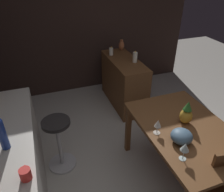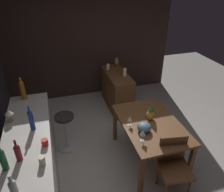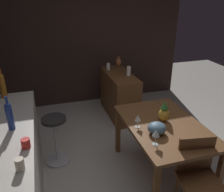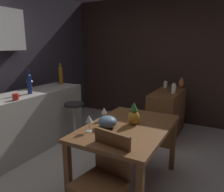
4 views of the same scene
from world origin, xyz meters
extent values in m
plane|color=#B7B2A8|center=(0.00, 0.00, 0.00)|extent=(9.00, 9.00, 0.00)
cube|color=#33231E|center=(2.55, 0.30, 1.30)|extent=(0.10, 4.40, 2.60)
cube|color=brown|center=(0.02, -0.31, 0.72)|extent=(1.29, 0.86, 0.04)
cube|color=brown|center=(-0.57, 0.07, 0.35)|extent=(0.06, 0.06, 0.70)
cube|color=brown|center=(0.61, 0.07, 0.35)|extent=(0.06, 0.06, 0.70)
cube|color=brown|center=(0.61, -0.69, 0.35)|extent=(0.06, 0.06, 0.70)
cube|color=#B2ADA3|center=(0.10, 1.46, 0.45)|extent=(2.10, 0.60, 0.90)
cube|color=brown|center=(1.71, -0.33, 0.41)|extent=(1.10, 0.44, 0.82)
cube|color=brown|center=(-0.68, -0.36, 0.45)|extent=(0.46, 0.46, 0.04)
cube|color=brown|center=(-0.50, -0.39, 0.66)|extent=(0.09, 0.38, 0.42)
cylinder|color=brown|center=(-0.49, -0.23, 0.22)|extent=(0.04, 0.04, 0.43)
cylinder|color=#262323|center=(0.65, 0.94, 0.67)|extent=(0.32, 0.32, 0.04)
cylinder|color=silver|center=(0.65, 0.94, 0.33)|extent=(0.04, 0.04, 0.65)
cylinder|color=silver|center=(0.65, 0.94, 0.01)|extent=(0.34, 0.34, 0.03)
cylinder|color=silver|center=(0.06, 0.02, 0.74)|extent=(0.07, 0.07, 0.00)
cylinder|color=silver|center=(0.06, 0.02, 0.78)|extent=(0.01, 0.01, 0.08)
cone|color=silver|center=(0.06, 0.02, 0.86)|extent=(0.07, 0.07, 0.08)
cylinder|color=silver|center=(-0.32, -0.02, 0.74)|extent=(0.06, 0.06, 0.00)
cylinder|color=silver|center=(-0.32, -0.02, 0.79)|extent=(0.01, 0.01, 0.10)
cone|color=silver|center=(-0.32, -0.02, 0.88)|extent=(0.08, 0.08, 0.08)
ellipsoid|color=gold|center=(0.10, -0.34, 0.82)|extent=(0.13, 0.13, 0.16)
cone|color=#2D6B28|center=(0.10, -0.34, 0.95)|extent=(0.09, 0.09, 0.10)
ellipsoid|color=slate|center=(-0.13, -0.13, 0.80)|extent=(0.20, 0.20, 0.13)
cylinder|color=#8C5114|center=(1.03, 1.52, 1.04)|extent=(0.08, 0.08, 0.29)
sphere|color=#8C5114|center=(1.03, 1.52, 1.19)|extent=(0.08, 0.08, 0.08)
cylinder|color=#8C5114|center=(1.03, 1.52, 1.25)|extent=(0.04, 0.04, 0.08)
cylinder|color=navy|center=(0.16, 1.37, 1.03)|extent=(0.07, 0.07, 0.26)
sphere|color=navy|center=(0.16, 1.37, 1.16)|extent=(0.07, 0.07, 0.07)
cylinder|color=navy|center=(0.16, 1.37, 1.22)|extent=(0.03, 0.03, 0.08)
cylinder|color=red|center=(-0.21, 1.22, 0.94)|extent=(0.08, 0.08, 0.09)
torus|color=red|center=(-0.16, 1.22, 0.95)|extent=(0.05, 0.01, 0.05)
cylinder|color=#A58447|center=(0.43, 1.67, 0.91)|extent=(0.08, 0.08, 0.02)
cylinder|color=#A58447|center=(0.43, 1.67, 0.97)|extent=(0.02, 0.02, 0.10)
cone|color=beige|center=(0.43, 1.67, 1.06)|extent=(0.11, 0.11, 0.07)
cylinder|color=white|center=(1.99, -0.20, 0.88)|extent=(0.07, 0.07, 0.12)
ellipsoid|color=yellow|center=(1.99, -0.20, 0.96)|extent=(0.01, 0.01, 0.03)
cylinder|color=white|center=(1.58, -0.45, 0.90)|extent=(0.07, 0.07, 0.16)
ellipsoid|color=yellow|center=(1.58, -0.45, 0.99)|extent=(0.01, 0.01, 0.03)
ellipsoid|color=#B26038|center=(2.16, -0.45, 0.90)|extent=(0.10, 0.10, 0.17)
cylinder|color=#B26038|center=(2.16, -0.45, 1.00)|extent=(0.05, 0.05, 0.02)
camera|label=1|loc=(-1.35, 1.00, 2.20)|focal=35.25mm
camera|label=2|loc=(-2.30, 1.00, 2.73)|focal=34.17mm
camera|label=3|loc=(-2.12, 1.00, 2.20)|focal=37.91mm
camera|label=4|loc=(-2.07, -1.24, 1.62)|focal=34.96mm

